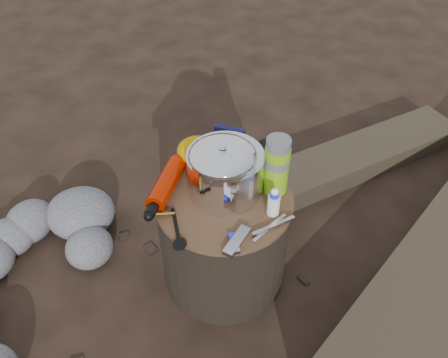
# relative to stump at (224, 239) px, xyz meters

# --- Properties ---
(ground) EXTENTS (60.00, 60.00, 0.00)m
(ground) POSITION_rel_stump_xyz_m (0.00, 0.00, -0.20)
(ground) COLOR black
(ground) RESTS_ON ground
(stump) EXTENTS (0.43, 0.43, 0.40)m
(stump) POSITION_rel_stump_xyz_m (0.00, 0.00, 0.00)
(stump) COLOR black
(stump) RESTS_ON ground
(rock_ring) EXTENTS (0.40, 0.88, 0.17)m
(rock_ring) POSITION_rel_stump_xyz_m (-0.67, -0.21, -0.11)
(rock_ring) COLOR slate
(rock_ring) RESTS_ON ground
(log_small) EXTENTS (1.09, 0.90, 0.10)m
(log_small) POSITION_rel_stump_xyz_m (0.46, 0.65, -0.15)
(log_small) COLOR #382F23
(log_small) RESTS_ON ground
(foil_windscreen) EXTENTS (0.24, 0.24, 0.14)m
(foil_windscreen) POSITION_rel_stump_xyz_m (-0.00, 0.04, 0.27)
(foil_windscreen) COLOR silver
(foil_windscreen) RESTS_ON stump
(camping_pot) EXTENTS (0.20, 0.20, 0.20)m
(camping_pot) POSITION_rel_stump_xyz_m (-0.01, 0.01, 0.30)
(camping_pot) COLOR white
(camping_pot) RESTS_ON stump
(fuel_bottle) EXTENTS (0.09, 0.26, 0.06)m
(fuel_bottle) POSITION_rel_stump_xyz_m (-0.18, 0.00, 0.23)
(fuel_bottle) COLOR #B31A00
(fuel_bottle) RESTS_ON stump
(thermos) EXTENTS (0.08, 0.08, 0.20)m
(thermos) POSITION_rel_stump_xyz_m (0.15, 0.07, 0.30)
(thermos) COLOR #78BC14
(thermos) RESTS_ON stump
(travel_mug) EXTENTS (0.07, 0.07, 0.11)m
(travel_mug) POSITION_rel_stump_xyz_m (0.12, 0.14, 0.26)
(travel_mug) COLOR black
(travel_mug) RESTS_ON stump
(stuff_sack) EXTENTS (0.15, 0.12, 0.10)m
(stuff_sack) POSITION_rel_stump_xyz_m (-0.11, 0.15, 0.25)
(stuff_sack) COLOR #CE9300
(stuff_sack) RESTS_ON stump
(food_pouch) EXTENTS (0.10, 0.04, 0.13)m
(food_pouch) POSITION_rel_stump_xyz_m (-0.01, 0.18, 0.26)
(food_pouch) COLOR #100C47
(food_pouch) RESTS_ON stump
(lighter) EXTENTS (0.04, 0.07, 0.01)m
(lighter) POSITION_rel_stump_xyz_m (0.05, -0.17, 0.21)
(lighter) COLOR #1E34F3
(lighter) RESTS_ON stump
(multitool) EXTENTS (0.07, 0.12, 0.02)m
(multitool) POSITION_rel_stump_xyz_m (0.06, -0.17, 0.21)
(multitool) COLOR #BABAC0
(multitool) RESTS_ON stump
(pot_grabber) EXTENTS (0.13, 0.13, 0.01)m
(pot_grabber) POSITION_rel_stump_xyz_m (0.15, -0.10, 0.21)
(pot_grabber) COLOR #BABAC0
(pot_grabber) RESTS_ON stump
(spork) EXTENTS (0.09, 0.16, 0.01)m
(spork) POSITION_rel_stump_xyz_m (-0.12, -0.14, 0.21)
(spork) COLOR black
(spork) RESTS_ON stump
(squeeze_bottle) EXTENTS (0.04, 0.04, 0.09)m
(squeeze_bottle) POSITION_rel_stump_xyz_m (0.16, -0.04, 0.24)
(squeeze_bottle) COLOR white
(squeeze_bottle) RESTS_ON stump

